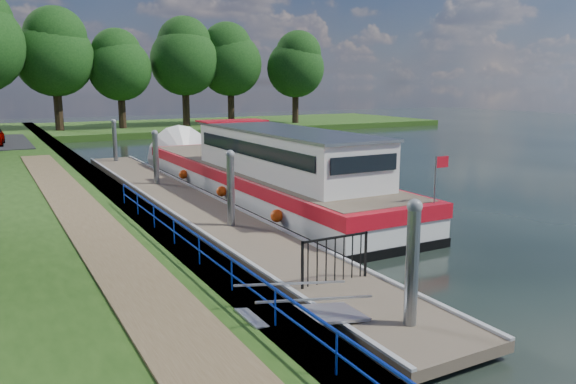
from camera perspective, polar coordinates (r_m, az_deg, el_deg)
ground at (r=12.22m, az=10.59°, el=-13.92°), size 160.00×160.00×0.00m
bank_edge at (r=24.40m, az=-17.33°, el=-0.63°), size 1.10×90.00×0.78m
far_bank at (r=63.63m, az=-11.22°, el=6.52°), size 60.00×18.00×0.60m
footpath at (r=17.27m, az=-18.71°, el=-4.03°), size 1.60×40.00×0.05m
blue_fence at (r=12.88m, az=-7.52°, el=-6.24°), size 0.04×18.04×0.72m
pontoon at (r=23.18m, az=-10.12°, el=-1.41°), size 2.50×30.00×0.56m
mooring_piles at (r=22.97m, az=-10.21°, el=1.26°), size 0.30×27.30×3.55m
gangway at (r=11.36m, az=1.63°, el=-12.26°), size 2.58×1.00×0.92m
gate_panel at (r=13.46m, az=4.81°, el=-6.15°), size 1.85×0.05×1.15m
barge at (r=25.64m, az=-3.61°, el=2.00°), size 4.36×21.15×4.78m
horizon_trees at (r=57.51m, az=-23.82°, el=12.97°), size 54.38×10.03×12.87m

